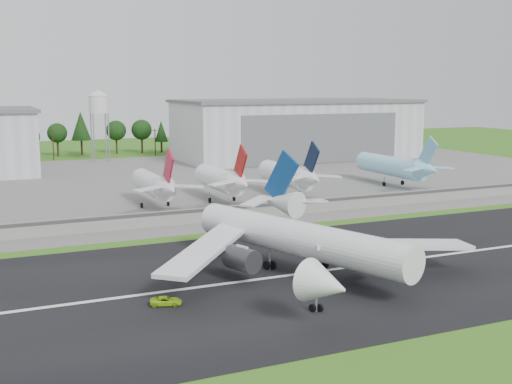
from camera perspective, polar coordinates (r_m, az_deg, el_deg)
name	(u,v)px	position (r m, az deg, el deg)	size (l,w,h in m)	color
ground	(355,288)	(101.55, 8.78, -8.46)	(600.00, 600.00, 0.00)	#255F16
runway	(323,271)	(109.69, 5.95, -7.01)	(320.00, 60.00, 0.10)	black
runway_centerline	(323,271)	(109.67, 5.95, -6.98)	(220.00, 1.00, 0.02)	white
apron	(154,182)	(210.20, -9.07, 0.85)	(320.00, 150.00, 0.10)	slate
blast_fence	(226,213)	(148.83, -2.65, -1.89)	(240.00, 0.61, 3.50)	gray
hangar_east	(296,129)	(277.79, 3.59, 5.62)	(102.00, 47.00, 25.20)	silver
water_tower	(99,102)	(270.45, -13.81, 7.80)	(8.40, 8.40, 29.40)	#99999E
utility_poles	(106,158)	(287.70, -13.17, 3.00)	(230.00, 3.00, 12.00)	black
treeline	(100,154)	(302.38, -13.70, 3.28)	(320.00, 16.00, 22.00)	black
main_airliner	(299,247)	(105.82, 3.84, -4.87)	(53.93, 57.52, 18.17)	white
ground_vehicle	(166,301)	(93.45, -8.00, -9.56)	(2.09, 4.54, 1.26)	#97C817
parked_jet_red_a	(156,185)	(165.03, -8.88, 0.63)	(7.36, 31.29, 16.58)	silver
parked_jet_red_b	(224,180)	(170.64, -2.89, 1.08)	(7.36, 31.29, 16.76)	white
parked_jet_navy	(291,175)	(178.68, 3.11, 1.49)	(7.36, 31.29, 16.87)	white
parked_jet_skyblue	(397,166)	(203.44, 12.40, 2.24)	(7.36, 37.29, 16.87)	#93DEFF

